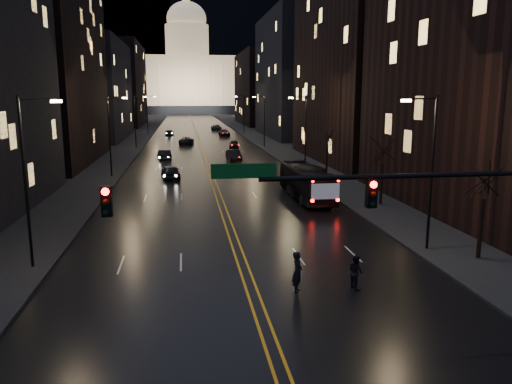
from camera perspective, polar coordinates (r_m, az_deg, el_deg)
name	(u,v)px	position (r m, az deg, el deg)	size (l,w,h in m)	color
ground	(272,348)	(18.91, 1.85, -17.38)	(900.00, 900.00, 0.00)	black
road	(194,127)	(146.68, -7.12, 7.40)	(20.00, 320.00, 0.02)	black
sidewalk_left	(145,127)	(147.06, -12.62, 7.26)	(8.00, 320.00, 0.16)	black
sidewalk_right	(242,126)	(147.62, -1.63, 7.53)	(8.00, 320.00, 0.16)	black
center_line	(194,127)	(146.68, -7.12, 7.41)	(0.62, 320.00, 0.01)	orange
building_left_mid	(42,56)	(72.83, -23.29, 14.08)	(12.00, 30.00, 28.00)	black
building_left_far	(94,90)	(109.87, -18.02, 11.00)	(12.00, 34.00, 20.00)	black
building_left_dist	(121,85)	(157.44, -15.13, 11.72)	(12.00, 40.00, 24.00)	black
building_right_near	(498,55)	(43.66, 25.89, 13.89)	(12.00, 26.00, 24.00)	black
building_right_tall	(363,18)	(71.27, 12.16, 18.84)	(12.00, 30.00, 38.00)	black
building_right_mid	(294,76)	(111.07, 4.35, 13.04)	(12.00, 34.00, 26.00)	black
building_right_dist	(260,89)	(158.21, 0.49, 11.72)	(12.00, 40.00, 22.00)	black
mountain_ridge	(237,21)	(402.61, -2.14, 18.99)	(520.00, 60.00, 130.00)	black
capitol	(188,79)	(266.52, -7.78, 12.65)	(90.00, 50.00, 58.50)	black
traffic_signal	(435,205)	(19.02, 19.76, -1.44)	(17.29, 0.45, 7.00)	black
streetlamp_right_near	(429,165)	(30.01, 19.19, 2.91)	(2.13, 0.25, 9.00)	black
streetlamp_left_near	(28,174)	(27.80, -24.57, 1.93)	(2.13, 0.25, 9.00)	black
streetlamp_right_mid	(304,130)	(58.16, 5.53, 7.10)	(2.13, 0.25, 9.00)	black
streetlamp_left_mid	(111,132)	(57.06, -16.23, 6.64)	(2.13, 0.25, 9.00)	black
streetlamp_right_far	(263,118)	(87.55, 0.84, 8.44)	(2.13, 0.25, 9.00)	black
streetlamp_left_far	(136,119)	(86.82, -13.55, 8.12)	(2.13, 0.25, 9.00)	black
streetlamp_right_dist	(243,112)	(117.25, -1.50, 9.09)	(2.13, 0.25, 9.00)	black
streetlamp_left_dist	(148,113)	(116.71, -12.23, 8.83)	(2.13, 0.25, 9.00)	black
tree_right_near	(485,180)	(29.47, 24.68, 1.28)	(2.40, 2.40, 6.65)	black
tree_right_mid	(383,151)	(41.80, 14.31, 4.53)	(2.40, 2.40, 6.65)	black
tree_right_far	(327,136)	(56.84, 8.15, 6.39)	(2.40, 2.40, 6.65)	black
bus	(306,182)	(44.04, 5.77, 1.12)	(2.47, 10.57, 2.94)	black
oncoming_car_a	(171,172)	(55.05, -9.72, 2.26)	(1.83, 4.54, 1.55)	black
oncoming_car_b	(164,155)	(71.08, -10.43, 4.16)	(1.60, 4.58, 1.51)	black
oncoming_car_c	(186,141)	(93.91, -7.96, 5.84)	(2.40, 5.21, 1.45)	black
oncoming_car_d	(169,133)	(115.20, -9.87, 6.69)	(1.85, 4.55, 1.32)	black
receding_car_a	(234,156)	(69.53, -2.55, 4.19)	(1.60, 4.58, 1.51)	black
receding_car_b	(234,144)	(86.59, -2.52, 5.50)	(1.68, 4.19, 1.43)	black
receding_car_c	(224,133)	(112.59, -3.65, 6.77)	(2.06, 5.06, 1.47)	black
receding_car_d	(216,128)	(131.23, -4.55, 7.36)	(2.45, 5.31, 1.48)	black
pedestrian_a	(297,272)	(23.38, 4.76, -9.09)	(0.71, 0.47, 1.94)	black
pedestrian_b	(356,272)	(24.19, 11.35, -8.95)	(0.80, 0.44, 1.65)	black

